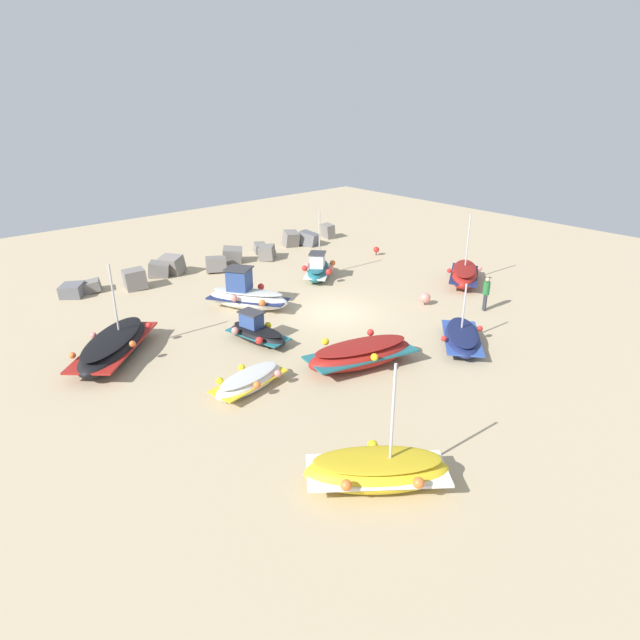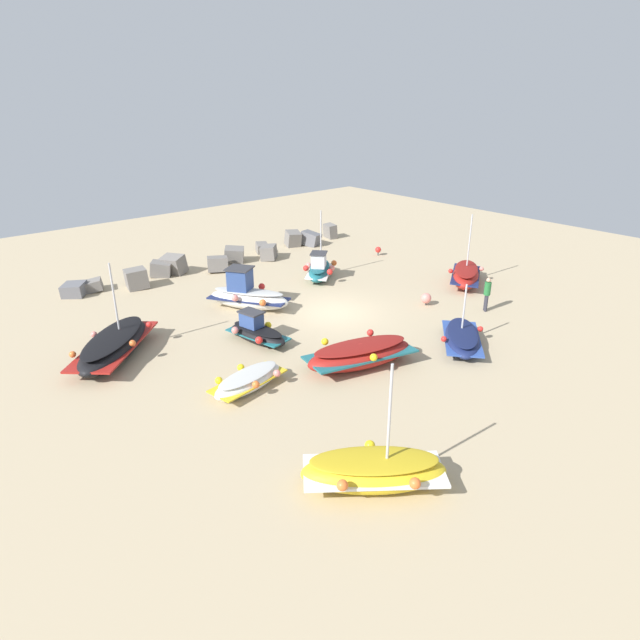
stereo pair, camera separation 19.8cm
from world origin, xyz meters
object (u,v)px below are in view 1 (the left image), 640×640
Objects in this scene: fishing_boat_2 at (114,346)px; fishing_boat_6 at (257,332)px; fishing_boat_0 at (247,296)px; person_walking at (486,292)px; fishing_boat_3 at (462,337)px; fishing_boat_1 at (464,275)px; fishing_boat_5 at (361,354)px; mooring_buoy_0 at (376,250)px; fishing_boat_7 at (377,470)px; fishing_boat_8 at (249,381)px; fishing_boat_4 at (318,269)px; mooring_buoy_1 at (425,298)px.

fishing_boat_2 is 1.55× the size of fishing_boat_6.
fishing_boat_0 reaches higher than person_walking.
fishing_boat_3 is 2.21× the size of person_walking.
fishing_boat_1 is 1.09× the size of fishing_boat_3.
fishing_boat_5 is 15.85m from mooring_buoy_0.
mooring_buoy_0 is at bearing -98.42° from fishing_boat_7.
fishing_boat_1 is 1.26× the size of fishing_boat_8.
fishing_boat_5 is 8.85m from person_walking.
fishing_boat_7 is at bearing -118.20° from person_walking.
fishing_boat_2 is at bearing -163.96° from person_walking.
fishing_boat_5 is at bearing -139.24° from mooring_buoy_0.
fishing_boat_1 is 7.09× the size of mooring_buoy_0.
fishing_boat_1 is 1.07× the size of fishing_boat_4.
mooring_buoy_1 is (8.99, -2.04, -0.08)m from fishing_boat_6.
fishing_boat_8 is 11.63m from mooring_buoy_1.
fishing_boat_7 is at bearing 152.12° from fishing_boat_6.
fishing_boat_8 is at bearing -145.50° from person_walking.
fishing_boat_4 is (5.80, 1.21, -0.13)m from fishing_boat_0.
fishing_boat_1 reaches higher than fishing_boat_6.
fishing_boat_2 is 14.97m from mooring_buoy_1.
fishing_boat_2 is at bearing -41.37° from fishing_boat_7.
fishing_boat_3 is 4.60m from person_walking.
fishing_boat_4 is at bearing -110.52° from fishing_boat_0.
fishing_boat_6 is at bearing -162.67° from person_walking.
fishing_boat_2 reaches higher than fishing_boat_0.
fishing_boat_0 is 1.03× the size of fishing_boat_1.
fishing_boat_0 is 7.30× the size of mooring_buoy_0.
fishing_boat_4 is (1.39, 10.85, 0.17)m from fishing_boat_3.
fishing_boat_0 reaches higher than fishing_boat_8.
fishing_boat_4 is (12.97, 2.12, 0.02)m from fishing_boat_2.
fishing_boat_4 is at bearing 72.13° from fishing_boat_5.
fishing_boat_4 is 6.12m from mooring_buoy_0.
fishing_boat_8 is 1.92× the size of person_walking.
fishing_boat_4 is at bearing 100.43° from mooring_buoy_1.
fishing_boat_2 is 19.27m from mooring_buoy_0.
fishing_boat_1 is at bearing -113.97° from fishing_boat_7.
fishing_boat_4 is 6.62× the size of mooring_buoy_0.
fishing_boat_2 is 17.36m from person_walking.
fishing_boat_3 is (4.40, -9.64, -0.30)m from fishing_boat_0.
fishing_boat_6 is at bearing -68.46° from fishing_boat_7.
fishing_boat_7 is 6.73m from fishing_boat_8.
fishing_boat_4 reaches higher than fishing_boat_3.
fishing_boat_1 is at bearing 91.34° from fishing_boat_4.
fishing_boat_3 is 4.84m from mooring_buoy_1.
fishing_boat_6 reaches higher than fishing_boat_8.
person_walking reaches higher than fishing_boat_5.
fishing_boat_5 is (-11.48, -3.13, -0.02)m from fishing_boat_1.
fishing_boat_4 reaches higher than fishing_boat_6.
fishing_boat_5 is at bearing -17.17° from fishing_boat_1.
fishing_boat_6 is (-6.34, 6.10, 0.07)m from fishing_boat_3.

